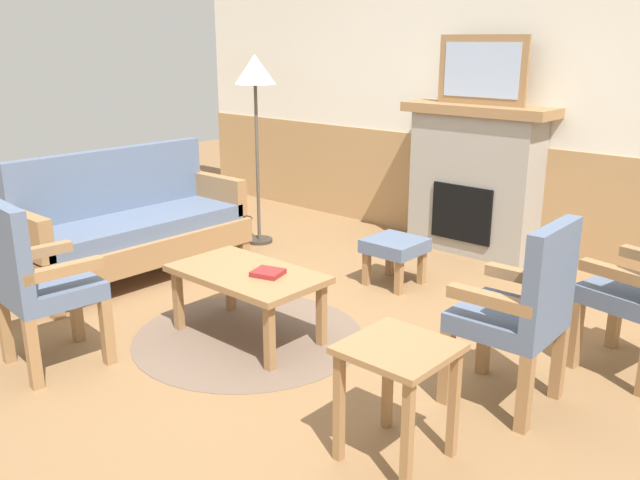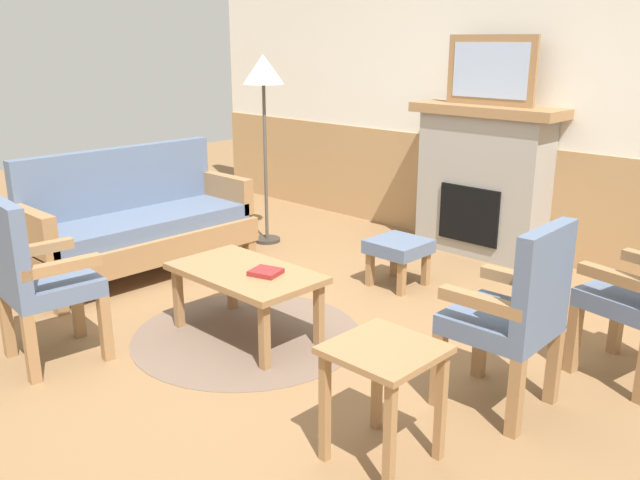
{
  "view_description": "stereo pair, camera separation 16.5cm",
  "coord_description": "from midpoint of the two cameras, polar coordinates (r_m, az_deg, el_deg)",
  "views": [
    {
      "loc": [
        2.77,
        -2.75,
        1.8
      ],
      "look_at": [
        0.0,
        0.35,
        0.55
      ],
      "focal_mm": 37.47,
      "sensor_mm": 36.0,
      "label": 1
    },
    {
      "loc": [
        2.89,
        -2.64,
        1.8
      ],
      "look_at": [
        0.0,
        0.35,
        0.55
      ],
      "focal_mm": 37.47,
      "sensor_mm": 36.0,
      "label": 2
    }
  ],
  "objects": [
    {
      "name": "side_table",
      "position": [
        2.94,
        5.07,
        -10.99
      ],
      "size": [
        0.44,
        0.44,
        0.55
      ],
      "color": "olive",
      "rests_on": "ground_plane"
    },
    {
      "name": "ground_plane",
      "position": [
        4.3,
        -4.25,
        -8.05
      ],
      "size": [
        14.0,
        14.0,
        0.0
      ],
      "primitive_type": "plane",
      "color": "olive"
    },
    {
      "name": "floor_lamp_by_couch",
      "position": [
        5.96,
        -6.37,
        13.29
      ],
      "size": [
        0.36,
        0.36,
        1.68
      ],
      "color": "#332D28",
      "rests_on": "ground_plane"
    },
    {
      "name": "coffee_table",
      "position": [
        4.15,
        -7.39,
        -3.34
      ],
      "size": [
        0.96,
        0.56,
        0.44
      ],
      "color": "olive",
      "rests_on": "ground_plane"
    },
    {
      "name": "armchair_by_window_left",
      "position": [
        3.43,
        15.54,
        -5.53
      ],
      "size": [
        0.49,
        0.49,
        0.98
      ],
      "color": "olive",
      "rests_on": "ground_plane"
    },
    {
      "name": "couch",
      "position": [
        5.44,
        -16.63,
        1.08
      ],
      "size": [
        0.7,
        1.8,
        0.98
      ],
      "color": "olive",
      "rests_on": "ground_plane"
    },
    {
      "name": "footstool",
      "position": [
        5.06,
        5.49,
        -0.75
      ],
      "size": [
        0.4,
        0.4,
        0.36
      ],
      "color": "olive",
      "rests_on": "ground_plane"
    },
    {
      "name": "wall_back",
      "position": [
        6.02,
        13.88,
        11.62
      ],
      "size": [
        7.2,
        0.14,
        2.7
      ],
      "color": "silver",
      "rests_on": "ground_plane"
    },
    {
      "name": "book_on_table",
      "position": [
        4.04,
        -5.64,
        -2.81
      ],
      "size": [
        0.21,
        0.2,
        0.03
      ],
      "primitive_type": "cube",
      "rotation": [
        0.0,
        0.0,
        0.29
      ],
      "color": "maroon",
      "rests_on": "coffee_table"
    },
    {
      "name": "framed_picture",
      "position": [
        5.79,
        12.85,
        13.97
      ],
      "size": [
        0.8,
        0.04,
        0.56
      ],
      "color": "olive",
      "rests_on": "fireplace"
    },
    {
      "name": "armchair_front_left",
      "position": [
        4.04,
        -24.16,
        -2.98
      ],
      "size": [
        0.52,
        0.52,
        0.98
      ],
      "color": "olive",
      "rests_on": "ground_plane"
    },
    {
      "name": "round_rug",
      "position": [
        4.3,
        -7.2,
        -8.14
      ],
      "size": [
        1.45,
        1.45,
        0.01
      ],
      "primitive_type": "cylinder",
      "color": "brown",
      "rests_on": "ground_plane"
    },
    {
      "name": "fireplace",
      "position": [
        5.89,
        12.28,
        5.14
      ],
      "size": [
        1.3,
        0.44,
        1.28
      ],
      "color": "gray",
      "rests_on": "ground_plane"
    }
  ]
}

